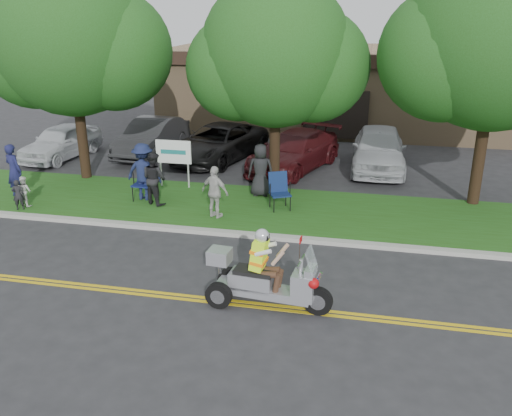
% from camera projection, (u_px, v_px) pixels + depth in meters
% --- Properties ---
extents(ground, '(120.00, 120.00, 0.00)m').
position_uv_depth(ground, '(197.00, 287.00, 12.33)').
color(ground, '#28282B').
rests_on(ground, ground).
extents(centerline_near, '(60.00, 0.10, 0.01)m').
position_uv_depth(centerline_near, '(188.00, 300.00, 11.79)').
color(centerline_near, gold).
rests_on(centerline_near, ground).
extents(centerline_far, '(60.00, 0.10, 0.01)m').
position_uv_depth(centerline_far, '(191.00, 296.00, 11.94)').
color(centerline_far, gold).
rests_on(centerline_far, ground).
extents(curb, '(60.00, 0.25, 0.12)m').
position_uv_depth(curb, '(230.00, 233.00, 15.10)').
color(curb, '#A8A89E').
rests_on(curb, ground).
extents(grass_verge, '(60.00, 4.00, 0.10)m').
position_uv_depth(grass_verge, '(247.00, 207.00, 17.07)').
color(grass_verge, '#244B14').
rests_on(grass_verge, ground).
extents(commercial_building, '(18.00, 8.20, 4.00)m').
position_uv_depth(commercial_building, '(342.00, 87.00, 28.63)').
color(commercial_building, '#9E7F5B').
rests_on(commercial_building, ground).
extents(tree_left, '(6.62, 5.40, 7.78)m').
position_uv_depth(tree_left, '(74.00, 43.00, 18.34)').
color(tree_left, '#332114').
rests_on(tree_left, ground).
extents(tree_mid, '(5.88, 4.80, 7.05)m').
position_uv_depth(tree_mid, '(278.00, 59.00, 17.30)').
color(tree_mid, '#332114').
rests_on(tree_mid, ground).
extents(tree_right, '(6.86, 5.60, 8.07)m').
position_uv_depth(tree_right, '(498.00, 42.00, 15.64)').
color(tree_right, '#332114').
rests_on(tree_right, ground).
extents(business_sign, '(1.25, 0.06, 1.75)m').
position_uv_depth(business_sign, '(174.00, 154.00, 18.50)').
color(business_sign, silver).
rests_on(business_sign, ground).
extents(trike_scooter, '(2.70, 0.94, 1.77)m').
position_uv_depth(trike_scooter, '(263.00, 280.00, 11.37)').
color(trike_scooter, black).
rests_on(trike_scooter, ground).
extents(lawn_chair_a, '(0.65, 0.68, 1.20)m').
position_uv_depth(lawn_chair_a, '(145.00, 179.00, 17.50)').
color(lawn_chair_a, black).
rests_on(lawn_chair_a, grass_verge).
extents(lawn_chair_b, '(0.80, 0.81, 1.13)m').
position_uv_depth(lawn_chair_b, '(279.00, 188.00, 16.69)').
color(lawn_chair_b, black).
rests_on(lawn_chair_b, grass_verge).
extents(spectator_adult_left, '(0.75, 0.62, 1.77)m').
position_uv_depth(spectator_adult_left, '(14.00, 171.00, 17.63)').
color(spectator_adult_left, '#191B47').
rests_on(spectator_adult_left, grass_verge).
extents(spectator_adult_mid, '(1.02, 0.94, 1.68)m').
position_uv_depth(spectator_adult_mid, '(154.00, 178.00, 16.98)').
color(spectator_adult_mid, black).
rests_on(spectator_adult_mid, grass_verge).
extents(spectator_adult_right, '(0.99, 0.68, 1.57)m').
position_uv_depth(spectator_adult_right, '(215.00, 192.00, 15.90)').
color(spectator_adult_right, '#B9B9B3').
rests_on(spectator_adult_right, grass_verge).
extents(spectator_chair_a, '(1.27, 0.83, 1.85)m').
position_uv_depth(spectator_chair_a, '(144.00, 172.00, 17.37)').
color(spectator_chair_a, '#192146').
rests_on(spectator_chair_a, grass_verge).
extents(spectator_chair_b, '(0.91, 0.64, 1.74)m').
position_uv_depth(spectator_chair_b, '(261.00, 170.00, 17.73)').
color(spectator_chair_b, black).
rests_on(spectator_chair_b, grass_verge).
extents(child_left, '(0.41, 0.35, 0.96)m').
position_uv_depth(child_left, '(18.00, 195.00, 16.61)').
color(child_left, black).
rests_on(child_left, grass_verge).
extents(child_right, '(0.55, 0.48, 0.97)m').
position_uv_depth(child_right, '(24.00, 191.00, 16.91)').
color(child_right, silver).
rests_on(child_right, grass_verge).
extents(parked_car_far_left, '(2.11, 4.31, 1.42)m').
position_uv_depth(parked_car_far_left, '(61.00, 142.00, 22.63)').
color(parked_car_far_left, silver).
rests_on(parked_car_far_left, ground).
extents(parked_car_left, '(1.91, 4.75, 1.53)m').
position_uv_depth(parked_car_left, '(152.00, 137.00, 23.16)').
color(parked_car_left, '#27282A').
rests_on(parked_car_left, ground).
extents(parked_car_mid, '(3.76, 5.69, 1.45)m').
position_uv_depth(parked_car_mid, '(218.00, 143.00, 22.34)').
color(parked_car_mid, black).
rests_on(parked_car_mid, ground).
extents(parked_car_right, '(3.69, 5.46, 1.47)m').
position_uv_depth(parked_car_right, '(294.00, 151.00, 21.01)').
color(parked_car_right, '#420F12').
rests_on(parked_car_right, ground).
extents(parked_car_far_right, '(2.01, 4.94, 1.68)m').
position_uv_depth(parked_car_far_right, '(379.00, 148.00, 20.99)').
color(parked_car_far_right, '#B9BBC1').
rests_on(parked_car_far_right, ground).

